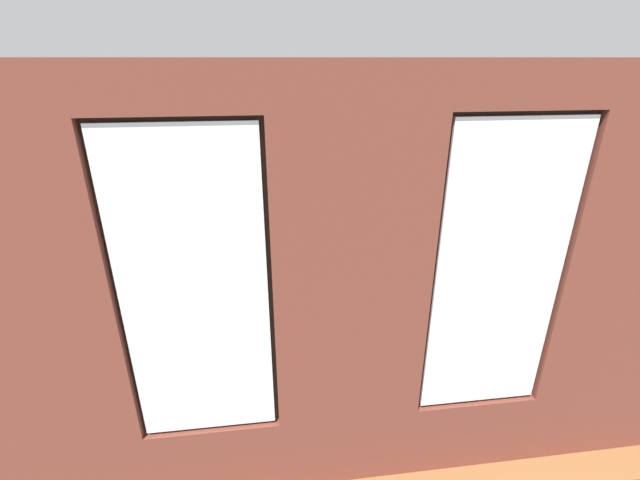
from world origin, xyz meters
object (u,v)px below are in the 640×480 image
(couch_left, at_px, (507,293))
(potted_plant_mid_room_small, at_px, (367,256))
(cup_ceramic, at_px, (315,268))
(tv_flatscreen, at_px, (68,264))
(potted_plant_corner_far_left, at_px, (612,339))
(remote_black, at_px, (355,267))
(potted_plant_by_left_couch, at_px, (438,252))
(potted_plant_near_tv, at_px, (92,320))
(papasan_chair, at_px, (308,232))
(remote_gray, at_px, (338,277))
(coffee_table, at_px, (329,277))
(couch_by_window, at_px, (342,385))
(media_console, at_px, (80,313))

(couch_left, height_order, potted_plant_mid_room_small, couch_left)
(cup_ceramic, xyz_separation_m, tv_flatscreen, (2.96, 0.42, 0.46))
(couch_left, relative_size, potted_plant_corner_far_left, 1.35)
(remote_black, xyz_separation_m, potted_plant_mid_room_small, (-0.29, -0.49, -0.07))
(cup_ceramic, xyz_separation_m, potted_plant_mid_room_small, (-0.86, -0.53, -0.11))
(potted_plant_by_left_couch, distance_m, potted_plant_corner_far_left, 2.98)
(cup_ceramic, xyz_separation_m, potted_plant_near_tv, (2.41, 1.36, 0.26))
(cup_ceramic, xyz_separation_m, potted_plant_corner_far_left, (-2.61, 2.23, 0.20))
(remote_black, height_order, papasan_chair, papasan_chair)
(papasan_chair, bearing_deg, remote_gray, 97.44)
(tv_flatscreen, xyz_separation_m, papasan_chair, (-3.03, -1.92, -0.54))
(remote_black, bearing_deg, papasan_chair, -65.23)
(potted_plant_near_tv, height_order, potted_plant_corner_far_left, potted_plant_corner_far_left)
(tv_flatscreen, xyz_separation_m, potted_plant_corner_far_left, (-5.57, 1.82, -0.27))
(coffee_table, relative_size, remote_black, 8.40)
(papasan_chair, distance_m, potted_plant_near_tv, 3.80)
(cup_ceramic, bearing_deg, potted_plant_by_left_couch, -162.00)
(remote_gray, distance_m, potted_plant_near_tv, 2.95)
(couch_by_window, xyz_separation_m, media_console, (2.96, -1.70, -0.03))
(remote_black, bearing_deg, potted_plant_corner_far_left, 137.44)
(potted_plant_mid_room_small, bearing_deg, papasan_chair, -50.81)
(couch_left, relative_size, cup_ceramic, 18.86)
(potted_plant_near_tv, bearing_deg, potted_plant_mid_room_small, -150.06)
(couch_left, distance_m, potted_plant_mid_room_small, 2.02)
(media_console, height_order, potted_plant_near_tv, potted_plant_near_tv)
(couch_by_window, relative_size, remote_gray, 12.30)
(coffee_table, xyz_separation_m, potted_plant_corner_far_left, (-2.43, 2.14, 0.30))
(cup_ceramic, distance_m, media_console, 3.00)
(couch_left, bearing_deg, potted_plant_mid_room_small, -126.42)
(couch_by_window, distance_m, media_console, 3.42)
(cup_ceramic, height_order, remote_gray, cup_ceramic)
(cup_ceramic, distance_m, potted_plant_corner_far_left, 3.44)
(couch_left, height_order, remote_black, couch_left)
(remote_black, relative_size, papasan_chair, 0.17)
(coffee_table, bearing_deg, potted_plant_mid_room_small, -137.57)
(couch_left, bearing_deg, potted_plant_by_left_couch, -162.44)
(potted_plant_corner_far_left, height_order, potted_plant_mid_room_small, potted_plant_corner_far_left)
(coffee_table, relative_size, potted_plant_mid_room_small, 2.43)
(remote_black, height_order, potted_plant_by_left_couch, potted_plant_by_left_couch)
(media_console, bearing_deg, tv_flatscreen, -90.00)
(couch_by_window, height_order, potted_plant_by_left_couch, couch_by_window)
(coffee_table, height_order, remote_black, remote_black)
(potted_plant_by_left_couch, bearing_deg, cup_ceramic, 18.00)
(cup_ceramic, xyz_separation_m, remote_black, (-0.57, -0.04, -0.04))
(cup_ceramic, relative_size, remote_gray, 0.59)
(couch_left, relative_size, potted_plant_by_left_couch, 3.87)
(cup_ceramic, distance_m, papasan_chair, 1.51)
(remote_gray, bearing_deg, potted_plant_by_left_couch, 59.24)
(remote_black, bearing_deg, cup_ceramic, 9.47)
(potted_plant_by_left_couch, relative_size, potted_plant_near_tv, 0.44)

